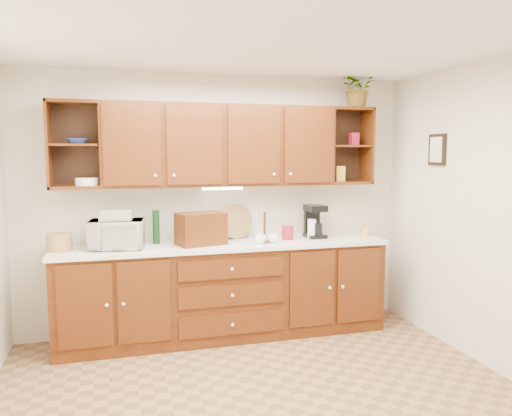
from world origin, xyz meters
TOP-DOWN VIEW (x-y plane):
  - floor at (0.00, 0.00)m, footprint 4.00×4.00m
  - ceiling at (0.00, 0.00)m, footprint 4.00×4.00m
  - back_wall at (0.00, 1.75)m, footprint 4.00×0.00m
  - right_wall at (2.00, 0.00)m, footprint 0.00×3.50m
  - base_cabinets at (0.00, 1.45)m, footprint 3.20×0.60m
  - countertop at (0.00, 1.44)m, footprint 3.24×0.64m
  - upper_cabinets at (0.01, 1.59)m, footprint 3.20×0.33m
  - undercabinet_light at (0.00, 1.53)m, footprint 0.40×0.05m
  - framed_picture at (1.98, 0.90)m, footprint 0.03×0.24m
  - wicker_basket at (-1.52, 1.46)m, footprint 0.30×0.30m
  - microwave at (-1.02, 1.42)m, footprint 0.52×0.39m
  - towel_stack at (-1.02, 1.42)m, footprint 0.30×0.23m
  - wine_bottle at (-0.65, 1.59)m, footprint 0.08×0.08m
  - woven_tray at (0.16, 1.67)m, footprint 0.37×0.15m
  - bread_box at (-0.24, 1.41)m, footprint 0.50×0.39m
  - mug_tree at (0.38, 1.36)m, footprint 0.28×0.27m
  - canister_red at (0.66, 1.46)m, footprint 0.13×0.13m
  - canister_white at (0.92, 1.46)m, footprint 0.09×0.09m
  - canister_yellow at (1.52, 1.43)m, footprint 0.11×0.11m
  - coffee_maker at (0.97, 1.52)m, footprint 0.19×0.24m
  - bowl_stack at (-1.34, 1.57)m, footprint 0.22×0.22m
  - plate_stack at (-1.27, 1.55)m, footprint 0.28×0.28m
  - pantry_box_yellow at (1.28, 1.56)m, footprint 0.11×0.09m
  - pantry_box_red at (1.43, 1.57)m, footprint 0.09×0.08m
  - potted_plant at (1.46, 1.55)m, footprint 0.44×0.40m

SIDE VIEW (x-z plane):
  - floor at x=0.00m, z-range 0.00..0.00m
  - base_cabinets at x=0.00m, z-range 0.00..0.90m
  - countertop at x=0.00m, z-range 0.90..0.94m
  - woven_tray at x=0.16m, z-range 0.77..1.12m
  - mug_tree at x=0.38m, z-range 0.84..1.14m
  - canister_yellow at x=1.52m, z-range 0.94..1.04m
  - canister_red at x=0.66m, z-range 0.94..1.08m
  - wicker_basket at x=-1.52m, z-range 0.94..1.10m
  - canister_white at x=0.92m, z-range 0.94..1.14m
  - microwave at x=-1.02m, z-range 0.94..1.21m
  - bread_box at x=-0.24m, z-range 0.94..1.25m
  - coffee_maker at x=0.97m, z-range 0.93..1.27m
  - wine_bottle at x=-0.65m, z-range 0.94..1.27m
  - towel_stack at x=-1.02m, z-range 1.21..1.29m
  - back_wall at x=0.00m, z-range -0.70..3.30m
  - right_wall at x=2.00m, z-range -0.45..3.05m
  - undercabinet_light at x=0.00m, z-range 1.46..1.48m
  - plate_stack at x=-1.27m, z-range 1.52..1.59m
  - pantry_box_yellow at x=1.28m, z-range 1.52..1.68m
  - framed_picture at x=1.98m, z-range 1.70..2.00m
  - upper_cabinets at x=0.01m, z-range 1.49..2.29m
  - bowl_stack at x=-1.34m, z-range 1.90..1.95m
  - pantry_box_red at x=1.43m, z-range 1.90..2.03m
  - potted_plant at x=1.46m, z-range 2.29..2.69m
  - ceiling at x=0.00m, z-range 2.60..2.60m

